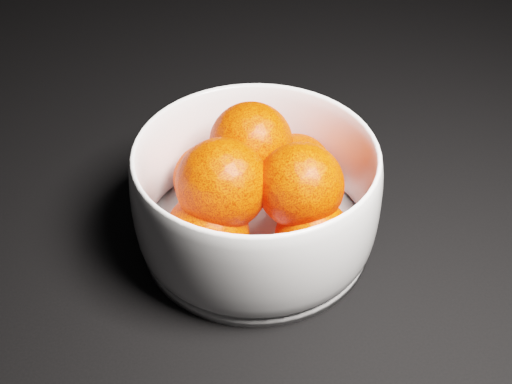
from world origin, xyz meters
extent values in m
cylinder|color=white|center=(0.25, 0.25, 0.01)|extent=(0.20, 0.20, 0.01)
sphere|color=#FD2C04|center=(0.29, 0.29, 0.04)|extent=(0.07, 0.07, 0.07)
sphere|color=#FD2C04|center=(0.22, 0.29, 0.04)|extent=(0.06, 0.06, 0.06)
sphere|color=#FD2C04|center=(0.20, 0.22, 0.04)|extent=(0.07, 0.07, 0.07)
sphere|color=#FD2C04|center=(0.29, 0.20, 0.04)|extent=(0.06, 0.06, 0.06)
sphere|color=#FD2C04|center=(0.25, 0.28, 0.08)|extent=(0.07, 0.07, 0.07)
sphere|color=#FD2C04|center=(0.22, 0.24, 0.08)|extent=(0.07, 0.07, 0.07)
sphere|color=#FD2C04|center=(0.28, 0.22, 0.08)|extent=(0.07, 0.07, 0.07)
camera|label=1|loc=(0.15, -0.19, 0.45)|focal=50.00mm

